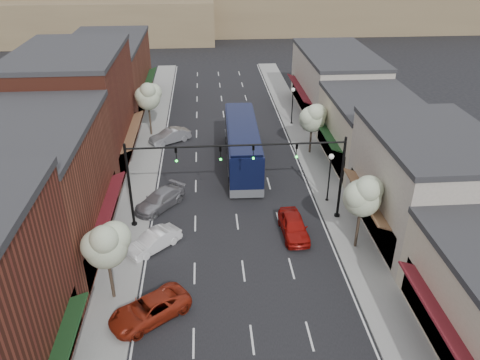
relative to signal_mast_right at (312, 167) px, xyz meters
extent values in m
plane|color=black|center=(-5.62, -8.00, -4.62)|extent=(160.00, 160.00, 0.00)
cube|color=gray|center=(-14.02, 10.50, -4.55)|extent=(2.80, 73.00, 0.15)
cube|color=gray|center=(2.78, 10.50, -4.55)|extent=(2.80, 73.00, 0.15)
cube|color=gray|center=(-12.62, 10.50, -4.55)|extent=(0.25, 73.00, 0.17)
cube|color=gray|center=(1.38, 10.50, -4.55)|extent=(0.25, 73.00, 0.17)
cube|color=brown|center=(-19.92, -2.00, -0.12)|extent=(9.00, 14.00, 9.00)
cube|color=#2D2D30|center=(-19.92, -2.00, 4.58)|extent=(9.20, 14.10, 0.40)
cube|color=black|center=(-15.72, -2.00, -3.02)|extent=(0.60, 11.90, 2.60)
cube|color=maroon|center=(-14.92, -2.00, -1.52)|extent=(1.07, 9.80, 0.49)
cube|color=maroon|center=(-19.92, 12.00, 0.63)|extent=(9.00, 14.00, 10.50)
cube|color=#2D2D30|center=(-19.92, 12.00, 6.08)|extent=(9.20, 14.10, 0.40)
cube|color=black|center=(-15.72, 12.00, -3.02)|extent=(0.60, 11.90, 2.60)
cube|color=brown|center=(-14.92, 12.00, -1.52)|extent=(1.07, 9.80, 0.49)
cube|color=brown|center=(-19.92, 28.00, -0.62)|extent=(9.00, 18.00, 8.00)
cube|color=#2D2D30|center=(-19.92, 28.00, 3.58)|extent=(9.20, 18.10, 0.40)
cube|color=black|center=(-15.72, 28.00, -3.02)|extent=(0.60, 15.30, 2.60)
cube|color=#193E1C|center=(-14.92, 28.00, -1.52)|extent=(1.07, 12.60, 0.49)
cube|color=black|center=(4.48, -14.00, -3.02)|extent=(0.60, 10.20, 2.60)
cube|color=maroon|center=(3.68, -14.00, -1.52)|extent=(1.07, 8.40, 0.49)
cube|color=#BEB2A3|center=(8.18, -2.00, -0.87)|extent=(8.00, 12.00, 7.50)
cube|color=#2D2D30|center=(8.18, -2.00, 3.08)|extent=(8.20, 12.10, 0.40)
cube|color=black|center=(4.48, -2.00, -3.02)|extent=(0.60, 10.20, 2.60)
cube|color=brown|center=(3.68, -2.00, -1.52)|extent=(1.07, 8.40, 0.49)
cube|color=beige|center=(8.18, 10.00, -1.62)|extent=(8.00, 12.00, 6.00)
cube|color=#2D2D30|center=(8.18, 10.00, 1.58)|extent=(8.20, 12.10, 0.40)
cube|color=black|center=(4.48, 10.00, -3.02)|extent=(0.60, 10.20, 2.60)
cube|color=#193E1C|center=(3.68, 10.00, -1.52)|extent=(1.07, 8.40, 0.49)
cube|color=#BEB2A3|center=(8.18, 24.00, -1.12)|extent=(8.00, 16.00, 7.00)
cube|color=#2D2D30|center=(8.18, 24.00, 2.58)|extent=(8.20, 16.10, 0.40)
cube|color=black|center=(4.48, 24.00, -3.02)|extent=(0.60, 13.60, 2.60)
cube|color=maroon|center=(3.68, 24.00, -1.52)|extent=(1.07, 11.20, 0.49)
cube|color=#7A6647|center=(-30.62, 70.00, -0.62)|extent=(50.00, 20.00, 8.00)
cylinder|color=black|center=(2.38, 0.00, -4.47)|extent=(0.44, 0.44, 0.30)
cylinder|color=black|center=(2.38, 0.00, -1.12)|extent=(0.20, 0.20, 7.00)
cylinder|color=black|center=(-1.62, 0.00, 1.98)|extent=(8.00, 0.14, 0.14)
imported|color=black|center=(-1.22, 0.00, 1.38)|extent=(0.18, 0.46, 1.10)
sphere|color=#19E533|center=(-1.22, -0.12, 0.96)|extent=(0.18, 0.18, 0.18)
imported|color=black|center=(-4.42, 0.00, 1.38)|extent=(0.18, 0.46, 1.10)
sphere|color=#19E533|center=(-4.42, -0.12, 0.96)|extent=(0.18, 0.18, 0.18)
cylinder|color=black|center=(-13.62, 0.00, -4.47)|extent=(0.44, 0.44, 0.30)
cylinder|color=black|center=(-13.62, 0.00, -1.12)|extent=(0.20, 0.20, 7.00)
cylinder|color=black|center=(-9.62, 0.00, 1.98)|extent=(8.00, 0.14, 0.14)
imported|color=black|center=(-10.02, 0.00, 1.38)|extent=(0.18, 0.46, 1.10)
sphere|color=#19E533|center=(-10.02, -0.12, 0.96)|extent=(0.18, 0.18, 0.18)
imported|color=black|center=(-6.82, 0.00, 1.38)|extent=(0.18, 0.46, 1.10)
sphere|color=#19E533|center=(-6.82, -0.12, 0.96)|extent=(0.18, 0.18, 0.18)
cylinder|color=#47382B|center=(2.68, -4.00, -2.77)|extent=(0.20, 0.20, 3.71)
sphere|color=#ACC396|center=(2.68, -4.00, -0.45)|extent=(2.60, 2.60, 2.60)
sphere|color=#ACC396|center=(3.18, -3.70, 0.02)|extent=(2.00, 2.00, 2.00)
sphere|color=#ACC396|center=(2.28, -4.30, -0.10)|extent=(1.90, 1.90, 1.90)
sphere|color=#ACC396|center=(2.78, -4.50, 0.48)|extent=(1.70, 1.70, 1.70)
cylinder|color=#47382B|center=(2.68, 12.00, -2.96)|extent=(0.20, 0.20, 3.33)
sphere|color=#ACC396|center=(2.68, 12.00, -0.88)|extent=(2.60, 2.60, 2.60)
sphere|color=#ACC396|center=(3.18, 12.30, -0.46)|extent=(2.00, 2.00, 2.00)
sphere|color=#ACC396|center=(2.28, 11.70, -0.57)|extent=(1.90, 1.90, 1.90)
sphere|color=#ACC396|center=(2.78, 11.50, -0.05)|extent=(1.70, 1.70, 1.70)
cylinder|color=#47382B|center=(-13.92, -8.00, -2.86)|extent=(0.20, 0.20, 3.52)
sphere|color=#ACC396|center=(-13.92, -8.00, -0.66)|extent=(2.60, 2.60, 2.60)
sphere|color=#ACC396|center=(-13.42, -7.70, -0.22)|extent=(2.00, 2.00, 2.00)
sphere|color=#ACC396|center=(-14.32, -8.30, -0.33)|extent=(1.90, 1.90, 1.90)
sphere|color=#ACC396|center=(-13.82, -8.50, 0.22)|extent=(1.70, 1.70, 1.70)
cylinder|color=#47382B|center=(-13.92, 18.00, -2.70)|extent=(0.20, 0.20, 3.84)
sphere|color=#ACC396|center=(-13.92, 18.00, -0.30)|extent=(2.60, 2.60, 2.60)
sphere|color=#ACC396|center=(-13.42, 18.30, 0.18)|extent=(2.00, 2.00, 2.00)
sphere|color=#ACC396|center=(-14.32, 17.70, 0.06)|extent=(1.90, 1.90, 1.90)
sphere|color=#ACC396|center=(-13.82, 17.50, 0.66)|extent=(1.70, 1.70, 1.70)
cylinder|color=black|center=(2.18, 2.50, -4.52)|extent=(0.28, 0.28, 0.20)
cylinder|color=black|center=(2.18, 2.50, -2.62)|extent=(0.12, 0.12, 4.00)
sphere|color=white|center=(2.18, 2.50, -0.40)|extent=(0.44, 0.44, 0.44)
cylinder|color=black|center=(2.18, 20.00, -4.52)|extent=(0.28, 0.28, 0.20)
cylinder|color=black|center=(2.18, 20.00, -2.62)|extent=(0.12, 0.12, 4.00)
sphere|color=white|center=(2.18, 20.00, -0.40)|extent=(0.44, 0.44, 0.44)
cube|color=black|center=(-4.42, 9.92, -2.44)|extent=(3.18, 13.46, 3.46)
cube|color=#595B60|center=(-4.42, 9.92, -4.01)|extent=(3.20, 13.48, 0.78)
cube|color=black|center=(-4.42, 9.92, -1.94)|extent=(3.22, 12.39, 1.23)
cube|color=black|center=(-4.42, 9.92, -0.66)|extent=(2.94, 12.92, 0.28)
cube|color=black|center=(-4.55, 3.27, -1.72)|extent=(2.32, 0.13, 1.34)
cylinder|color=black|center=(-5.83, 5.26, -4.04)|extent=(0.38, 1.17, 1.16)
cylinder|color=black|center=(-3.20, 5.20, -4.04)|extent=(0.38, 1.17, 1.16)
cylinder|color=black|center=(-5.64, 14.19, -4.04)|extent=(0.38, 1.17, 1.16)
cylinder|color=black|center=(-3.01, 14.14, -4.04)|extent=(0.38, 1.17, 1.16)
cylinder|color=black|center=(-5.68, 12.63, -4.04)|extent=(0.38, 1.17, 1.16)
cylinder|color=black|center=(-3.04, 12.57, -4.04)|extent=(0.38, 1.17, 1.16)
imported|color=#9B100B|center=(-1.51, -2.05, -3.84)|extent=(2.01, 4.63, 1.56)
imported|color=maroon|center=(-11.50, -9.89, -3.94)|extent=(5.32, 4.70, 1.37)
imported|color=white|center=(-11.82, -3.04, -3.94)|extent=(4.03, 3.85, 1.36)
imported|color=gray|center=(-11.82, 2.64, -3.91)|extent=(4.59, 5.05, 1.42)
imported|color=#A6A7AC|center=(-11.71, 15.87, -3.89)|extent=(4.60, 3.63, 1.46)
camera|label=1|loc=(-7.73, -30.74, 15.95)|focal=35.00mm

